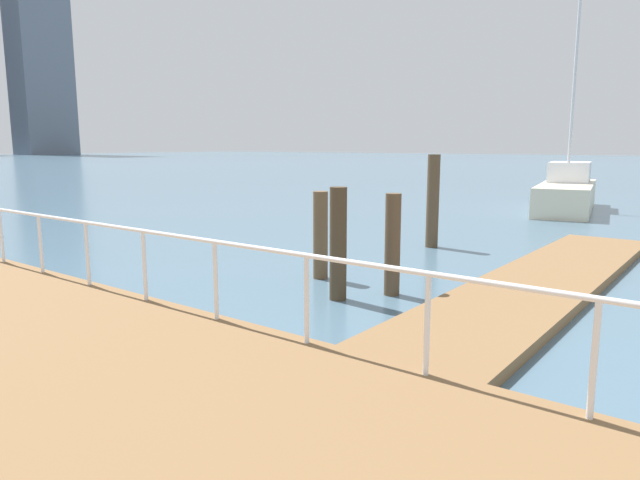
# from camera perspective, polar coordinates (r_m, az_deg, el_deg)

# --- Properties ---
(ground_plane) EXTENTS (300.00, 300.00, 0.00)m
(ground_plane) POSITION_cam_1_polar(r_m,az_deg,el_deg) (17.15, -23.50, -0.35)
(ground_plane) COLOR slate
(floating_dock) EXTENTS (12.38, 2.00, 0.18)m
(floating_dock) POSITION_cam_1_polar(r_m,az_deg,el_deg) (11.58, 21.04, -4.19)
(floating_dock) COLOR olive
(floating_dock) RESTS_ON ground_plane
(boardwalk_railing) EXTENTS (0.06, 27.92, 1.08)m
(boardwalk_railing) POSITION_cam_1_polar(r_m,az_deg,el_deg) (7.64, -10.45, -1.79)
(boardwalk_railing) COLOR white
(boardwalk_railing) RESTS_ON boardwalk
(dock_piling_0) EXTENTS (0.33, 0.33, 2.45)m
(dock_piling_0) POSITION_cam_1_polar(r_m,az_deg,el_deg) (15.37, 11.21, 3.82)
(dock_piling_0) COLOR brown
(dock_piling_0) RESTS_ON ground_plane
(dock_piling_1) EXTENTS (0.28, 0.28, 1.85)m
(dock_piling_1) POSITION_cam_1_polar(r_m,az_deg,el_deg) (10.34, 7.27, -0.48)
(dock_piling_1) COLOR brown
(dock_piling_1) RESTS_ON ground_plane
(dock_piling_3) EXTENTS (0.30, 0.30, 1.78)m
(dock_piling_3) POSITION_cam_1_polar(r_m,az_deg,el_deg) (11.55, 0.05, 0.48)
(dock_piling_3) COLOR brown
(dock_piling_3) RESTS_ON ground_plane
(dock_piling_4) EXTENTS (0.30, 0.30, 1.99)m
(dock_piling_4) POSITION_cam_1_polar(r_m,az_deg,el_deg) (9.93, 1.83, -0.41)
(dock_piling_4) COLOR #473826
(dock_piling_4) RESTS_ON ground_plane
(moored_boat_0) EXTENTS (7.32, 3.21, 8.96)m
(moored_boat_0) POSITION_cam_1_polar(r_m,az_deg,el_deg) (25.71, 23.44, 4.41)
(moored_boat_0) COLOR beige
(moored_boat_0) RESTS_ON ground_plane
(skyline_tower_7) EXTENTS (13.89, 12.58, 70.10)m
(skyline_tower_7) POSITION_cam_1_polar(r_m,az_deg,el_deg) (174.85, -26.48, 19.24)
(skyline_tower_7) COLOR slate
(skyline_tower_7) RESTS_ON ground_plane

